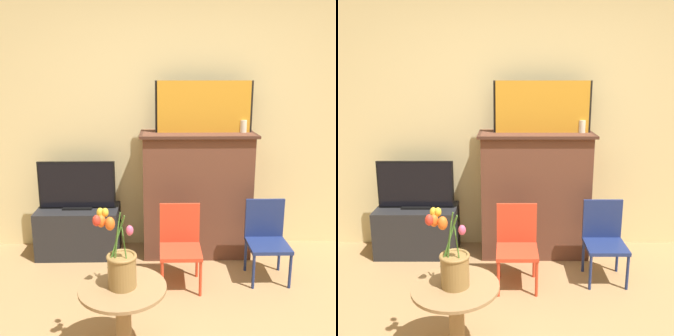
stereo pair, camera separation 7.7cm
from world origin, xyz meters
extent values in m
cube|color=beige|center=(0.00, 2.13, 1.35)|extent=(8.00, 0.06, 2.70)
cube|color=brown|center=(0.13, 1.89, 0.59)|extent=(1.00, 0.42, 1.19)
cube|color=#43271C|center=(0.13, 1.88, 1.17)|extent=(1.06, 0.46, 0.02)
cube|color=black|center=(0.18, 1.90, 1.42)|extent=(0.89, 0.02, 0.47)
cube|color=orange|center=(0.18, 1.89, 1.42)|extent=(0.85, 0.02, 0.47)
cylinder|color=silver|center=(0.55, 1.89, 1.24)|extent=(0.06, 0.06, 0.11)
cube|color=#232326|center=(-1.01, 1.87, 0.23)|extent=(0.77, 0.41, 0.46)
cube|color=black|center=(-1.01, 1.87, 0.47)|extent=(0.28, 0.12, 0.02)
cube|color=black|center=(-1.01, 1.88, 0.69)|extent=(0.72, 0.02, 0.46)
cube|color=black|center=(-1.01, 1.87, 0.69)|extent=(0.69, 0.02, 0.43)
cylinder|color=red|center=(-0.21, 1.09, 0.15)|extent=(0.02, 0.02, 0.30)
cylinder|color=red|center=(0.09, 1.09, 0.15)|extent=(0.02, 0.02, 0.30)
cylinder|color=red|center=(-0.21, 1.39, 0.15)|extent=(0.02, 0.02, 0.30)
cylinder|color=red|center=(0.09, 1.39, 0.15)|extent=(0.02, 0.02, 0.30)
cube|color=red|center=(-0.06, 1.24, 0.31)|extent=(0.33, 0.33, 0.03)
cube|color=red|center=(-0.06, 1.39, 0.50)|extent=(0.33, 0.02, 0.34)
cylinder|color=navy|center=(0.53, 1.19, 0.15)|extent=(0.02, 0.02, 0.30)
cylinder|color=navy|center=(0.83, 1.19, 0.15)|extent=(0.02, 0.02, 0.30)
cylinder|color=navy|center=(0.53, 1.49, 0.15)|extent=(0.02, 0.02, 0.30)
cylinder|color=navy|center=(0.83, 1.49, 0.15)|extent=(0.02, 0.02, 0.30)
cube|color=navy|center=(0.68, 1.34, 0.31)|extent=(0.33, 0.33, 0.03)
cube|color=navy|center=(0.68, 1.49, 0.50)|extent=(0.33, 0.02, 0.34)
cylinder|color=#99754C|center=(-0.45, 0.40, 0.24)|extent=(0.09, 0.09, 0.48)
cylinder|color=#99754C|center=(-0.45, 0.40, 0.49)|extent=(0.52, 0.52, 0.02)
cylinder|color=olive|center=(-0.45, 0.40, 0.59)|extent=(0.17, 0.17, 0.19)
torus|color=olive|center=(-0.45, 0.40, 0.69)|extent=(0.18, 0.18, 0.02)
cylinder|color=#477A2D|center=(-0.48, 0.38, 0.76)|extent=(0.04, 0.02, 0.28)
ellipsoid|color=orange|center=(-0.51, 0.37, 0.90)|extent=(0.06, 0.06, 0.08)
cylinder|color=#477A2D|center=(-0.48, 0.40, 0.79)|extent=(0.07, 0.01, 0.33)
ellipsoid|color=gold|center=(-0.54, 0.41, 0.96)|extent=(0.04, 0.04, 0.05)
cylinder|color=#477A2D|center=(-0.48, 0.39, 0.78)|extent=(0.11, 0.04, 0.31)
ellipsoid|color=red|center=(-0.58, 0.36, 0.92)|extent=(0.05, 0.05, 0.06)
cylinder|color=#477A2D|center=(-0.48, 0.39, 0.77)|extent=(0.09, 0.02, 0.29)
ellipsoid|color=orange|center=(-0.56, 0.39, 0.91)|extent=(0.05, 0.05, 0.07)
cylinder|color=#477A2D|center=(-0.48, 0.41, 0.79)|extent=(0.10, 0.06, 0.32)
ellipsoid|color=gold|center=(-0.57, 0.46, 0.93)|extent=(0.04, 0.04, 0.06)
cylinder|color=#477A2D|center=(-0.43, 0.38, 0.75)|extent=(0.04, 0.04, 0.25)
ellipsoid|color=#E0517A|center=(-0.40, 0.35, 0.87)|extent=(0.04, 0.04, 0.06)
camera|label=1|loc=(-0.23, -1.69, 1.72)|focal=42.00mm
camera|label=2|loc=(-0.15, -1.69, 1.72)|focal=42.00mm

